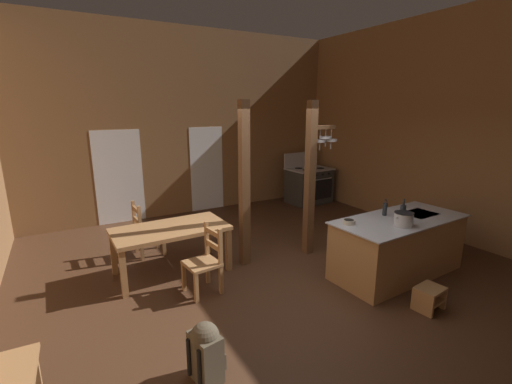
{
  "coord_description": "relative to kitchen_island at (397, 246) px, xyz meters",
  "views": [
    {
      "loc": [
        -2.76,
        -3.71,
        2.54
      ],
      "look_at": [
        -0.09,
        1.0,
        1.2
      ],
      "focal_mm": 24.41,
      "sensor_mm": 36.0,
      "label": 1
    }
  ],
  "objects": [
    {
      "name": "ground_plane",
      "position": [
        -1.59,
        0.45,
        -0.5
      ],
      "size": [
        8.27,
        9.35,
        0.1
      ],
      "primitive_type": "cube",
      "color": "#422819"
    },
    {
      "name": "wall_back",
      "position": [
        -1.59,
        4.79,
        1.7
      ],
      "size": [
        8.27,
        0.14,
        4.29
      ],
      "primitive_type": "cube",
      "color": "brown",
      "rests_on": "ground_plane"
    },
    {
      "name": "wall_right",
      "position": [
        2.21,
        0.45,
        1.7
      ],
      "size": [
        0.14,
        9.35,
        4.29
      ],
      "primitive_type": "cube",
      "color": "brown",
      "rests_on": "ground_plane"
    },
    {
      "name": "glazed_door_back_left",
      "position": [
        -3.27,
        4.72,
        0.58
      ],
      "size": [
        1.0,
        0.01,
        2.05
      ],
      "primitive_type": "cube",
      "color": "white",
      "rests_on": "ground_plane"
    },
    {
      "name": "glazed_panel_back_right",
      "position": [
        -1.22,
        4.72,
        0.58
      ],
      "size": [
        0.84,
        0.01,
        2.05
      ],
      "primitive_type": "cube",
      "color": "white",
      "rests_on": "ground_plane"
    },
    {
      "name": "kitchen_island",
      "position": [
        0.0,
        0.0,
        0.0
      ],
      "size": [
        2.2,
        1.06,
        0.9
      ],
      "color": "#9E7044",
      "rests_on": "ground_plane"
    },
    {
      "name": "stove_range",
      "position": [
        1.39,
        3.97,
        0.03
      ],
      "size": [
        1.18,
        0.87,
        1.32
      ],
      "color": "#2E2E2E",
      "rests_on": "ground_plane"
    },
    {
      "name": "support_post_with_pot_rack",
      "position": [
        -0.66,
        1.32,
        0.96
      ],
      "size": [
        0.6,
        0.21,
        2.64
      ],
      "color": "brown",
      "rests_on": "ground_plane"
    },
    {
      "name": "support_post_center",
      "position": [
        -1.88,
        1.48,
        0.87
      ],
      "size": [
        0.14,
        0.14,
        2.64
      ],
      "color": "brown",
      "rests_on": "ground_plane"
    },
    {
      "name": "step_stool",
      "position": [
        -0.46,
        -0.89,
        -0.27
      ],
      "size": [
        0.39,
        0.32,
        0.3
      ],
      "color": "#9E7044",
      "rests_on": "ground_plane"
    },
    {
      "name": "dining_table",
      "position": [
        -3.01,
        1.75,
        0.2
      ],
      "size": [
        1.72,
        0.94,
        0.74
      ],
      "color": "#9E7044",
      "rests_on": "ground_plane"
    },
    {
      "name": "ladderback_chair_near_window",
      "position": [
        -3.2,
        2.63,
        0.0
      ],
      "size": [
        0.46,
        0.46,
        0.95
      ],
      "color": "#9E7044",
      "rests_on": "ground_plane"
    },
    {
      "name": "ladderback_chair_by_post",
      "position": [
        -2.77,
        0.95,
        0.0
      ],
      "size": [
        0.49,
        0.49,
        0.95
      ],
      "color": "#9E7044",
      "rests_on": "ground_plane"
    },
    {
      "name": "backpack",
      "position": [
        -3.38,
        -0.58,
        -0.13
      ],
      "size": [
        0.34,
        0.35,
        0.6
      ],
      "color": "#4C4233",
      "rests_on": "ground_plane"
    },
    {
      "name": "stockpot_on_counter",
      "position": [
        -0.26,
        -0.25,
        0.55
      ],
      "size": [
        0.33,
        0.26,
        0.2
      ],
      "color": "#A8AAB2",
      "rests_on": "kitchen_island"
    },
    {
      "name": "mixing_bowl_on_counter",
      "position": [
        -0.86,
        0.2,
        0.48
      ],
      "size": [
        0.17,
        0.17,
        0.06
      ],
      "color": "#B2A893",
      "rests_on": "kitchen_island"
    },
    {
      "name": "bottle_tall_on_counter",
      "position": [
        -0.11,
        -0.11,
        0.58
      ],
      "size": [
        0.08,
        0.08,
        0.34
      ],
      "color": "#1E2328",
      "rests_on": "kitchen_island"
    },
    {
      "name": "bottle_short_on_counter",
      "position": [
        -0.08,
        0.23,
        0.55
      ],
      "size": [
        0.07,
        0.07,
        0.26
      ],
      "color": "#1E2328",
      "rests_on": "kitchen_island"
    }
  ]
}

